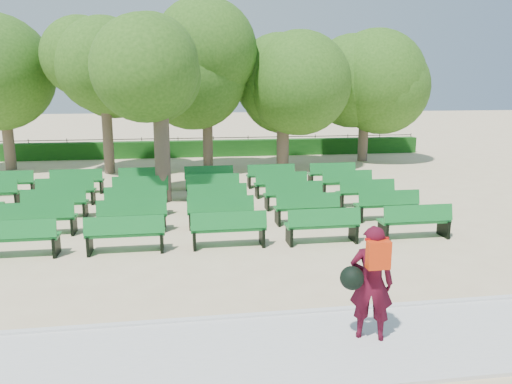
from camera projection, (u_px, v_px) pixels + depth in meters
ground at (216, 223)px, 14.58m from camera, size 120.00×120.00×0.00m
paving at (255, 353)px, 7.42m from camera, size 30.00×2.20×0.06m
curb at (244, 317)px, 8.53m from camera, size 30.00×0.12×0.10m
hedge at (196, 149)px, 28.00m from camera, size 26.00×0.70×0.90m
fence at (196, 156)px, 28.48m from camera, size 26.00×0.10×1.02m
tree_line at (200, 168)px, 24.23m from camera, size 21.80×6.80×7.04m
bench_array at (178, 210)px, 15.67m from camera, size 1.90×0.73×1.17m
tree_among at (160, 85)px, 16.52m from camera, size 4.03×4.03×5.80m
person at (370, 281)px, 7.63m from camera, size 0.91×0.65×1.82m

